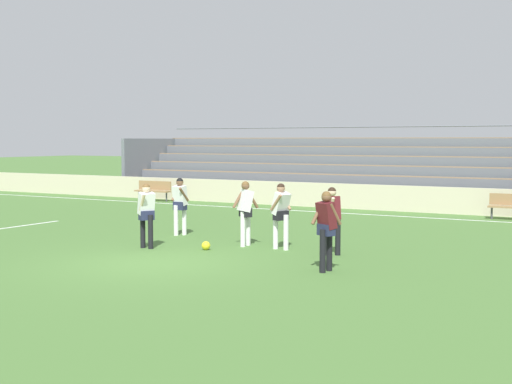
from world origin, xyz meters
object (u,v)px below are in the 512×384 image
Objects in this scene: player_white_wide_right at (245,207)px; player_white_wide_left at (281,210)px; bench_near_wall_gap at (154,189)px; player_dark_trailing_run at (332,215)px; player_white_on_ball at (180,201)px; player_dark_challenging at (326,224)px; player_white_deep_cover at (146,210)px; bleacher_stand at (320,168)px; soccer_ball at (206,246)px.

player_white_wide_left is (1.07, -0.06, -0.02)m from player_white_wide_right.
player_dark_trailing_run is (12.93, -9.85, 0.43)m from bench_near_wall_gap.
player_dark_challenging is at bearing -27.57° from player_white_on_ball.
player_white_on_ball reaches higher than player_white_deep_cover.
bleacher_stand is at bearing 97.37° from player_white_deep_cover.
player_white_wide_left is 0.99× the size of player_dark_challenging.
player_white_deep_cover is (-2.01, -1.56, -0.03)m from player_white_wide_right.
player_white_on_ball is (-5.21, 1.08, 0.02)m from player_dark_trailing_run.
bleacher_stand reaches higher than player_white_on_ball.
player_white_on_ball is 6.71m from player_dark_challenging.
player_white_deep_cover is 4.72m from player_dark_trailing_run.
bleacher_stand is 11.66× the size of player_white_wide_left.
player_white_wide_left is at bearing 135.12° from player_dark_challenging.
bleacher_stand reaches higher than player_dark_challenging.
bench_near_wall_gap is at bearing 137.23° from player_white_wide_right.
player_dark_trailing_run is at bearing 15.15° from soccer_ball.
soccer_ball is (-0.55, -1.04, -0.90)m from player_white_wide_right.
player_white_on_ball is at bearing 162.26° from player_white_wide_right.
soccer_ball is (1.46, 0.52, -0.87)m from player_white_deep_cover.
player_dark_trailing_run is at bearing 110.01° from player_dark_challenging.
player_white_deep_cover is at bearing -160.55° from soccer_ball.
player_dark_trailing_run is 5.32m from player_white_on_ball.
player_white_deep_cover is (8.41, -11.20, 0.44)m from bench_near_wall_gap.
player_dark_trailing_run is 7.45× the size of soccer_ball.
player_white_wide_left is at bearing -69.86° from bleacher_stand.
player_dark_challenging is (7.24, -15.95, -0.48)m from bleacher_stand.
bleacher_stand is 7.67m from bench_near_wall_gap.
bench_near_wall_gap is at bearing 139.01° from player_dark_challenging.
player_white_deep_cover reaches higher than soccer_ball.
soccer_ball is (2.15, -1.90, -0.88)m from player_white_on_ball.
player_white_wide_right is 1.00× the size of player_dark_challenging.
bench_near_wall_gap is 11.70m from player_white_on_ball.
player_white_wide_left is 1.46m from player_dark_trailing_run.
player_dark_challenging is at bearing -69.99° from player_dark_trailing_run.
player_white_on_ball is at bearing 138.41° from soccer_ball.
player_white_wide_right is 3.95m from player_dark_challenging.
player_white_deep_cover is at bearing -154.07° from player_white_wide_left.
player_white_wide_left is 2.09m from soccer_ball.
player_dark_trailing_run is at bearing -64.97° from bleacher_stand.
bleacher_stand reaches higher than soccer_ball.
player_white_deep_cover is at bearing 172.59° from player_dark_challenging.
player_white_wide_left is 1.02× the size of player_dark_trailing_run.
player_dark_trailing_run is (4.53, 1.35, -0.01)m from player_white_deep_cover.
player_white_deep_cover is 1.01× the size of player_dark_trailing_run.
bleacher_stand is 11.51× the size of player_white_wide_right.
player_white_on_ball is at bearing -48.65° from bench_near_wall_gap.
bleacher_stand reaches higher than player_white_wide_left.
bleacher_stand is 14.28m from player_white_wide_right.
player_white_wide_left reaches higher than player_white_deep_cover.
player_white_wide_left is 3.87m from player_white_on_ball.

